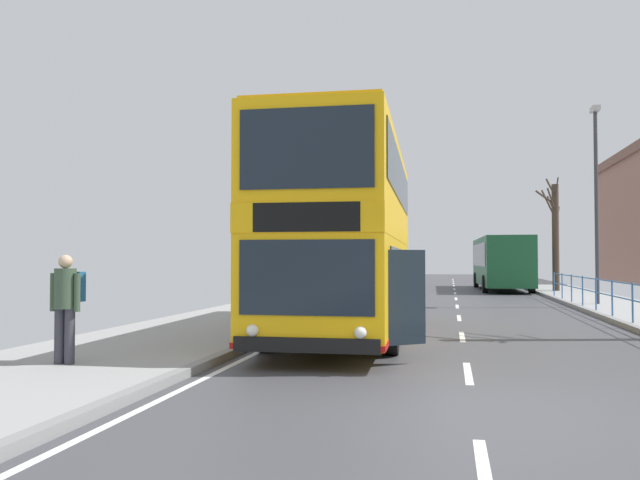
# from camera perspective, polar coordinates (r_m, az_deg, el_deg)

# --- Properties ---
(ground) EXTENTS (15.80, 140.00, 0.20)m
(ground) POSITION_cam_1_polar(r_m,az_deg,el_deg) (7.96, 8.48, -14.66)
(ground) COLOR #424247
(double_decker_bus_main) EXTENTS (3.45, 10.50, 4.55)m
(double_decker_bus_main) POSITION_cam_1_polar(r_m,az_deg,el_deg) (15.10, 2.54, 0.37)
(double_decker_bus_main) COLOR #F4B20F
(double_decker_bus_main) RESTS_ON ground
(background_bus_far_lane) EXTENTS (2.91, 10.82, 3.07)m
(background_bus_far_lane) POSITION_cam_1_polar(r_m,az_deg,el_deg) (38.78, 16.10, -1.90)
(background_bus_far_lane) COLOR #19512D
(background_bus_far_lane) RESTS_ON ground
(pedestrian_railing_far_kerb) EXTENTS (0.05, 23.34, 1.08)m
(pedestrian_railing_far_kerb) POSITION_cam_1_polar(r_m,az_deg,el_deg) (19.57, 25.72, -4.38)
(pedestrian_railing_far_kerb) COLOR #386BA8
(pedestrian_railing_far_kerb) RESTS_ON ground
(pedestrian_with_backpack) EXTENTS (0.54, 0.53, 1.75)m
(pedestrian_with_backpack) POSITION_cam_1_polar(r_m,az_deg,el_deg) (10.95, -22.03, -5.05)
(pedestrian_with_backpack) COLOR #383842
(pedestrian_with_backpack) RESTS_ON ground
(street_lamp_far_side) EXTENTS (0.28, 0.60, 7.50)m
(street_lamp_far_side) POSITION_cam_1_polar(r_m,az_deg,el_deg) (26.05, 23.80, 4.28)
(street_lamp_far_side) COLOR #38383D
(street_lamp_far_side) RESTS_ON ground
(bare_tree_far_00) EXTENTS (1.46, 2.55, 6.14)m
(bare_tree_far_00) POSITION_cam_1_polar(r_m,az_deg,el_deg) (35.96, 20.57, 0.60)
(bare_tree_far_00) COLOR #423328
(bare_tree_far_00) RESTS_ON ground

